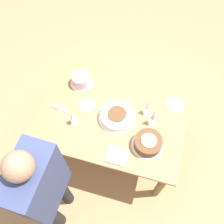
% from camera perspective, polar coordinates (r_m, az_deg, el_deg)
% --- Properties ---
extents(ground_plane, '(12.00, 12.00, 0.00)m').
position_cam_1_polar(ground_plane, '(2.92, -0.00, -7.45)').
color(ground_plane, '#A87F56').
extents(dining_table, '(1.32, 0.95, 0.72)m').
position_cam_1_polar(dining_table, '(2.36, -0.00, -1.90)').
color(dining_table, '#9E754C').
rests_on(dining_table, ground_plane).
extents(cake_center_white, '(0.34, 0.34, 0.09)m').
position_cam_1_polar(cake_center_white, '(2.22, 1.15, -0.92)').
color(cake_center_white, white).
rests_on(cake_center_white, dining_table).
extents(cake_front_chocolate, '(0.27, 0.27, 0.11)m').
position_cam_1_polar(cake_front_chocolate, '(2.11, 8.23, -7.05)').
color(cake_front_chocolate, white).
rests_on(cake_front_chocolate, dining_table).
extents(cake_back_decorated, '(0.21, 0.21, 0.12)m').
position_cam_1_polar(cake_back_decorated, '(2.43, -7.08, 7.28)').
color(cake_back_decorated, white).
rests_on(cake_back_decorated, dining_table).
extents(wine_glass_near, '(0.07, 0.07, 0.19)m').
position_cam_1_polar(wine_glass_near, '(2.19, 8.24, 1.48)').
color(wine_glass_near, silver).
rests_on(wine_glass_near, dining_table).
extents(wine_glass_far, '(0.07, 0.07, 0.22)m').
position_cam_1_polar(wine_glass_far, '(2.13, 9.56, -0.72)').
color(wine_glass_far, silver).
rests_on(wine_glass_far, dining_table).
extents(wine_glass_extra, '(0.06, 0.06, 0.18)m').
position_cam_1_polar(wine_glass_extra, '(2.15, -9.07, -0.92)').
color(wine_glass_extra, silver).
rests_on(wine_glass_extra, dining_table).
extents(dessert_plate_left, '(0.16, 0.16, 0.01)m').
position_cam_1_polar(dessert_plate_left, '(2.32, -5.73, 1.51)').
color(dessert_plate_left, beige).
rests_on(dessert_plate_left, dining_table).
extents(dessert_plate_right, '(0.17, 0.17, 0.01)m').
position_cam_1_polar(dessert_plate_right, '(2.38, 14.18, 1.50)').
color(dessert_plate_right, beige).
rests_on(dessert_plate_right, dining_table).
extents(fork_pile, '(0.19, 0.10, 0.01)m').
position_cam_1_polar(fork_pile, '(2.33, -11.67, 0.61)').
color(fork_pile, silver).
rests_on(fork_pile, dining_table).
extents(napkin_stack, '(0.18, 0.15, 0.02)m').
position_cam_1_polar(napkin_stack, '(2.10, 1.09, -9.93)').
color(napkin_stack, silver).
rests_on(napkin_stack, dining_table).
extents(person_cutting, '(0.23, 0.40, 1.54)m').
position_cam_1_polar(person_cutting, '(1.88, -15.49, -16.66)').
color(person_cutting, '#232328').
rests_on(person_cutting, ground_plane).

